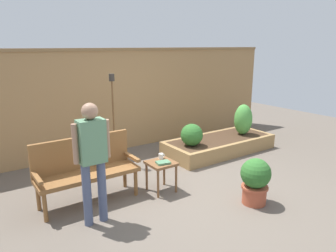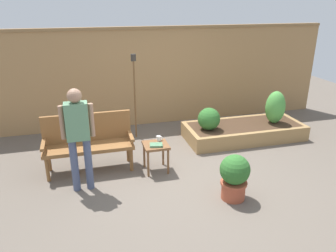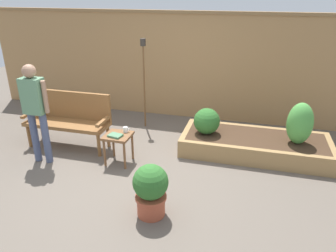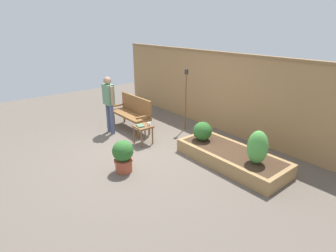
% 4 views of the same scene
% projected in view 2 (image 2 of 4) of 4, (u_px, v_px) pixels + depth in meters
% --- Properties ---
extents(ground_plane, '(14.00, 14.00, 0.00)m').
position_uv_depth(ground_plane, '(183.00, 177.00, 5.27)').
color(ground_plane, '#60564C').
extents(fence_back, '(8.40, 0.14, 2.16)m').
position_uv_depth(fence_back, '(148.00, 76.00, 7.22)').
color(fence_back, '#A37A4C').
rests_on(fence_back, ground_plane).
extents(garden_bench, '(1.44, 0.48, 0.94)m').
position_uv_depth(garden_bench, '(88.00, 138.00, 5.38)').
color(garden_bench, brown).
rests_on(garden_bench, ground_plane).
extents(side_table, '(0.40, 0.40, 0.48)m').
position_uv_depth(side_table, '(156.00, 149.00, 5.35)').
color(side_table, brown).
rests_on(side_table, ground_plane).
extents(cup_on_table, '(0.11, 0.07, 0.08)m').
position_uv_depth(cup_on_table, '(159.00, 138.00, 5.43)').
color(cup_on_table, white).
rests_on(cup_on_table, side_table).
extents(book_on_table, '(0.23, 0.19, 0.03)m').
position_uv_depth(book_on_table, '(156.00, 145.00, 5.25)').
color(book_on_table, '#4C7A56').
rests_on(book_on_table, side_table).
extents(potted_boxwood, '(0.43, 0.43, 0.67)m').
position_uv_depth(potted_boxwood, '(234.00, 175.00, 4.59)').
color(potted_boxwood, '#A84C33').
rests_on(potted_boxwood, ground_plane).
extents(raised_planter_bed, '(2.40, 1.00, 0.30)m').
position_uv_depth(raised_planter_bed, '(244.00, 131.00, 6.72)').
color(raised_planter_bed, '#997547').
rests_on(raised_planter_bed, ground_plane).
extents(shrub_near_bench, '(0.44, 0.44, 0.44)m').
position_uv_depth(shrub_near_bench, '(209.00, 119.00, 6.33)').
color(shrub_near_bench, brown).
rests_on(shrub_near_bench, raised_planter_bed).
extents(shrub_far_corner, '(0.39, 0.39, 0.67)m').
position_uv_depth(shrub_far_corner, '(275.00, 107.00, 6.64)').
color(shrub_far_corner, brown).
rests_on(shrub_far_corner, raised_planter_bed).
extents(tiki_torch, '(0.10, 0.10, 1.71)m').
position_uv_depth(tiki_torch, '(134.00, 82.00, 6.39)').
color(tiki_torch, brown).
rests_on(tiki_torch, ground_plane).
extents(person_by_bench, '(0.47, 0.20, 1.56)m').
position_uv_depth(person_by_bench, '(78.00, 132.00, 4.62)').
color(person_by_bench, '#475170').
rests_on(person_by_bench, ground_plane).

